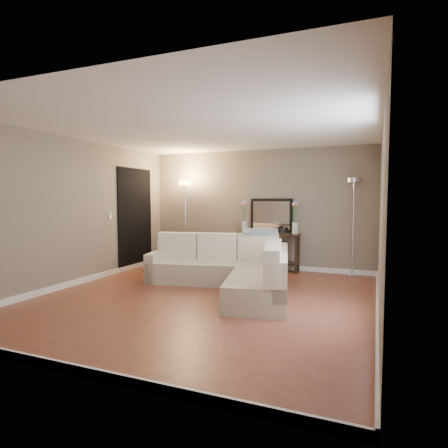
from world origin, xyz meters
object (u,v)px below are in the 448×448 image
at_px(console_table, 265,249).
at_px(floor_lamp_unlit, 354,207).
at_px(sectional_sofa, 233,269).
at_px(floor_lamp_lit, 185,206).

relative_size(console_table, floor_lamp_unlit, 0.68).
relative_size(sectional_sofa, console_table, 2.28).
bearing_deg(floor_lamp_lit, floor_lamp_unlit, 3.02).
distance_m(console_table, floor_lamp_lit, 2.08).
relative_size(console_table, floor_lamp_lit, 0.68).
height_order(floor_lamp_lit, floor_lamp_unlit, floor_lamp_unlit).
height_order(console_table, floor_lamp_unlit, floor_lamp_unlit).
bearing_deg(floor_lamp_unlit, sectional_sofa, -135.83).
distance_m(sectional_sofa, console_table, 1.76).
xyz_separation_m(sectional_sofa, floor_lamp_lit, (-1.78, 1.61, 1.04)).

